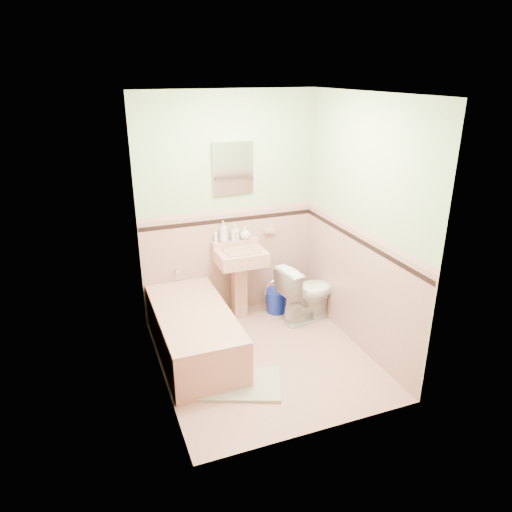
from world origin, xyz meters
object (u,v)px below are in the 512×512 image
object	(u,v)px
bucket	(276,301)
shoe	(227,382)
toilet	(307,292)
soap_bottle_mid	(235,233)
medicine_cabinet	(233,168)
soap_bottle_right	(245,233)
sink	(241,285)
soap_bottle_left	(223,232)
bathtub	(194,334)

from	to	relation	value
bucket	shoe	size ratio (longest dim) A/B	2.05
toilet	shoe	xyz separation A→B (m)	(-1.23, -0.88, -0.28)
soap_bottle_mid	shoe	xyz separation A→B (m)	(-0.55, -1.35, -0.93)
medicine_cabinet	shoe	bearing A→B (deg)	-111.45
soap_bottle_right	toilet	bearing A→B (deg)	-39.84
sink	bucket	bearing A→B (deg)	-0.65
medicine_cabinet	soap_bottle_right	bearing A→B (deg)	-14.17
medicine_cabinet	soap_bottle_left	bearing A→B (deg)	-167.54
bathtub	soap_bottle_right	xyz separation A→B (m)	(0.80, 0.71, 0.74)
medicine_cabinet	soap_bottle_left	world-z (taller)	medicine_cabinet
bathtub	soap_bottle_left	xyz separation A→B (m)	(0.54, 0.71, 0.78)
toilet	bucket	world-z (taller)	toilet
soap_bottle_right	soap_bottle_mid	bearing A→B (deg)	180.00
sink	bucket	world-z (taller)	sink
soap_bottle_right	bucket	distance (m)	0.91
sink	soap_bottle_right	bearing A→B (deg)	56.57
bathtub	soap_bottle_right	size ratio (longest dim) A/B	9.94
bathtub	soap_bottle_right	world-z (taller)	soap_bottle_right
sink	shoe	world-z (taller)	sink
sink	soap_bottle_left	xyz separation A→B (m)	(-0.14, 0.18, 0.59)
soap_bottle_left	soap_bottle_mid	bearing A→B (deg)	0.00
toilet	bucket	xyz separation A→B (m)	(-0.25, 0.29, -0.20)
sink	bathtub	bearing A→B (deg)	-142.07
toilet	shoe	bearing A→B (deg)	115.19
medicine_cabinet	bucket	size ratio (longest dim) A/B	2.04
bathtub	medicine_cabinet	xyz separation A→B (m)	(0.68, 0.74, 1.47)
bathtub	sink	bearing A→B (deg)	37.93
soap_bottle_right	sink	bearing A→B (deg)	-123.43
bathtub	soap_bottle_mid	size ratio (longest dim) A/B	8.18
soap_bottle_right	toilet	xyz separation A→B (m)	(0.57, -0.47, -0.63)
soap_bottle_right	shoe	bearing A→B (deg)	-116.07
bathtub	sink	size ratio (longest dim) A/B	1.80
soap_bottle_mid	toilet	world-z (taller)	soap_bottle_mid
soap_bottle_left	bucket	bearing A→B (deg)	-17.96
toilet	bathtub	bearing A→B (deg)	89.39
sink	toilet	world-z (taller)	sink
soap_bottle_right	bucket	bearing A→B (deg)	-30.35
bucket	toilet	bearing A→B (deg)	-48.95
soap_bottle_left	soap_bottle_mid	xyz separation A→B (m)	(0.14, 0.00, -0.03)
sink	soap_bottle_right	distance (m)	0.59
soap_bottle_mid	toilet	size ratio (longest dim) A/B	0.27
soap_bottle_right	shoe	world-z (taller)	soap_bottle_right
soap_bottle_left	soap_bottle_right	distance (m)	0.26
medicine_cabinet	soap_bottle_left	xyz separation A→B (m)	(-0.14, -0.03, -0.69)
medicine_cabinet	shoe	size ratio (longest dim) A/B	4.18
bathtub	bucket	world-z (taller)	bathtub
bathtub	medicine_cabinet	world-z (taller)	medicine_cabinet
soap_bottle_mid	medicine_cabinet	bearing A→B (deg)	92.27
bucket	medicine_cabinet	bearing A→B (deg)	153.69
medicine_cabinet	soap_bottle_left	distance (m)	0.70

